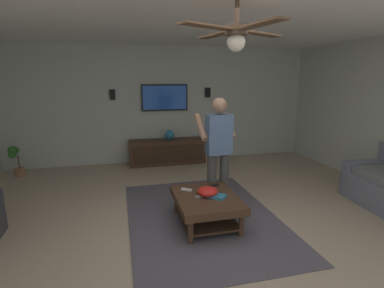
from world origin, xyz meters
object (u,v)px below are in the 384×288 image
(potted_plant_short, at_px, (16,159))
(bowl, at_px, (208,191))
(remote_white, at_px, (186,190))
(ceiling_fan, at_px, (236,34))
(remote_grey, at_px, (200,196))
(media_console, at_px, (167,152))
(wall_speaker_right, at_px, (112,95))
(tv, at_px, (165,98))
(person_standing, at_px, (218,146))
(remote_black, at_px, (214,185))
(wall_speaker_left, at_px, (208,93))
(vase_round, at_px, (169,135))
(book, at_px, (217,196))
(coffee_table, at_px, (206,203))

(potted_plant_short, distance_m, bowl, 4.15)
(remote_white, height_order, ceiling_fan, ceiling_fan)
(potted_plant_short, height_order, remote_grey, potted_plant_short)
(remote_grey, relative_size, ceiling_fan, 0.13)
(media_console, distance_m, wall_speaker_right, 1.73)
(bowl, bearing_deg, ceiling_fan, 176.94)
(wall_speaker_right, bearing_deg, tv, -90.66)
(person_standing, xyz_separation_m, remote_white, (-0.29, 0.55, -0.52))
(tv, bearing_deg, remote_black, 4.82)
(wall_speaker_right, bearing_deg, wall_speaker_left, -90.00)
(remote_black, bearing_deg, potted_plant_short, -42.99)
(remote_black, xyz_separation_m, remote_grey, (-0.35, 0.30, 0.00))
(bowl, height_order, vase_round, vase_round)
(tv, height_order, vase_round, tv)
(bowl, xyz_separation_m, remote_grey, (-0.03, 0.12, -0.05))
(media_console, bearing_deg, remote_grey, -1.18)
(potted_plant_short, relative_size, remote_white, 4.15)
(remote_black, height_order, remote_grey, same)
(book, bearing_deg, remote_black, -59.10)
(tv, bearing_deg, wall_speaker_right, -90.66)
(person_standing, bearing_deg, remote_grey, 141.20)
(tv, xyz_separation_m, remote_black, (-2.88, -0.24, -1.06))
(coffee_table, xyz_separation_m, person_standing, (0.54, -0.34, 0.64))
(remote_white, bearing_deg, person_standing, -117.88)
(remote_black, bearing_deg, wall_speaker_right, -70.72)
(coffee_table, distance_m, wall_speaker_left, 3.60)
(book, distance_m, vase_round, 3.05)
(person_standing, relative_size, vase_round, 7.45)
(coffee_table, distance_m, wall_speaker_right, 3.65)
(remote_black, bearing_deg, remote_white, 3.44)
(vase_round, relative_size, wall_speaker_right, 1.00)
(wall_speaker_right, bearing_deg, potted_plant_short, 103.03)
(vase_round, bearing_deg, wall_speaker_right, 77.83)
(remote_grey, distance_m, ceiling_fan, 2.09)
(person_standing, bearing_deg, wall_speaker_left, -14.59)
(media_console, relative_size, remote_white, 11.33)
(ceiling_fan, bearing_deg, book, -9.82)
(media_console, bearing_deg, book, 2.90)
(remote_black, distance_m, remote_grey, 0.46)
(media_console, relative_size, vase_round, 7.73)
(bowl, bearing_deg, remote_grey, 103.70)
(potted_plant_short, height_order, wall_speaker_right, wall_speaker_right)
(coffee_table, xyz_separation_m, tv, (3.20, 0.04, 1.18))
(person_standing, bearing_deg, ceiling_fan, 164.91)
(coffee_table, height_order, ceiling_fan, ceiling_fan)
(potted_plant_short, xyz_separation_m, book, (-2.85, -3.19, 0.06))
(ceiling_fan, bearing_deg, remote_black, -10.65)
(coffee_table, xyz_separation_m, wall_speaker_right, (3.22, 1.18, 1.26))
(bowl, bearing_deg, person_standing, -30.79)
(person_standing, bearing_deg, remote_white, 116.57)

